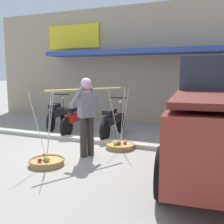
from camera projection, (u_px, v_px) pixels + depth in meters
ground_plane at (78, 149)px, 6.33m from camera, size 90.00×90.00×0.00m
sidewalk_curb at (92, 140)px, 6.96m from camera, size 20.00×0.24×0.10m
fruit_vendor at (87, 112)px, 5.69m from camera, size 0.95×1.66×1.70m
fruit_basket_left_side at (120, 145)px, 6.40m from camera, size 0.70×0.70×1.45m
fruit_basket_right_side at (47, 161)px, 5.25m from camera, size 0.70×0.70×1.45m
motorcycle_nearest_shop at (57, 114)px, 8.80m from camera, size 0.64×1.78×1.09m
motorcycle_second_in_row at (76, 118)px, 7.97m from camera, size 0.54×1.82×1.09m
motorcycle_third_in_row at (113, 121)px, 7.53m from camera, size 0.54×1.82×1.09m
storefront_building at (161, 66)px, 11.77m from camera, size 13.00×6.00×4.20m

